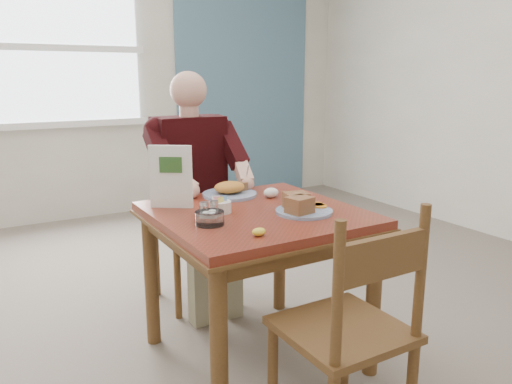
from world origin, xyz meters
TOP-DOWN VIEW (x-y plane):
  - floor at (0.00, 0.00)m, footprint 6.00×6.00m
  - wall_back at (0.00, 3.00)m, footprint 5.50×0.00m
  - accent_panel at (1.60, 2.98)m, footprint 1.60×0.02m
  - lemon_wedge at (-0.18, -0.33)m, footprint 0.06×0.04m
  - napkin at (0.19, 0.18)m, footprint 0.10×0.09m
  - metal_dish at (0.30, 0.10)m, footprint 0.08×0.08m
  - window at (-0.40, 2.97)m, footprint 1.72×0.04m
  - table at (0.00, 0.00)m, footprint 0.92×0.92m
  - chair_far at (0.00, 0.80)m, footprint 0.42×0.42m
  - chair_near at (-0.03, -0.71)m, footprint 0.42×0.42m
  - diner at (0.00, 0.71)m, footprint 0.53×0.56m
  - near_plate at (0.16, -0.14)m, footprint 0.28×0.27m
  - far_plate at (0.03, 0.32)m, footprint 0.32×0.32m
  - caddy at (-0.16, 0.05)m, footprint 0.12×0.12m
  - shakers at (-0.25, -0.03)m, footprint 0.09×0.04m
  - creamer at (-0.28, -0.10)m, footprint 0.12×0.12m
  - menu at (-0.32, 0.25)m, footprint 0.18×0.13m

SIDE VIEW (x-z plane):
  - floor at x=0.00m, z-range 0.00..0.00m
  - chair_far at x=0.00m, z-range 0.00..0.95m
  - chair_near at x=-0.03m, z-range 0.00..0.95m
  - table at x=0.00m, z-range 0.26..1.01m
  - metal_dish at x=0.30m, z-range 0.75..0.76m
  - lemon_wedge at x=-0.18m, z-range 0.75..0.78m
  - napkin at x=0.19m, z-range 0.75..0.80m
  - caddy at x=-0.16m, z-range 0.74..0.82m
  - far_plate at x=0.03m, z-range 0.74..0.82m
  - creamer at x=-0.28m, z-range 0.75..0.81m
  - near_plate at x=0.16m, z-range 0.74..0.83m
  - shakers at x=-0.25m, z-range 0.75..0.83m
  - diner at x=0.00m, z-range 0.12..1.50m
  - menu at x=-0.32m, z-range 0.75..1.05m
  - accent_panel at x=1.60m, z-range 0.00..2.80m
  - wall_back at x=0.00m, z-range -1.35..4.15m
  - window at x=-0.40m, z-range 0.89..2.31m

